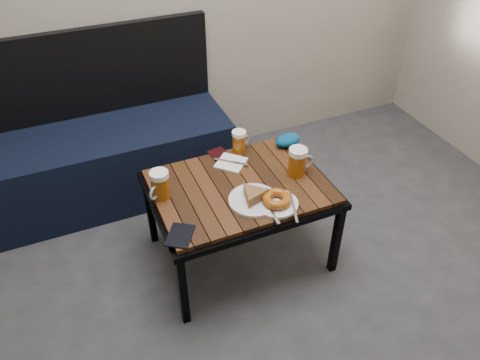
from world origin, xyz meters
name	(u,v)px	position (x,y,z in m)	size (l,w,h in m)	color
bench	(108,155)	(-0.28, 1.76, 0.27)	(1.40, 0.50, 0.95)	black
cafe_table	(240,192)	(0.22, 0.98, 0.43)	(0.84, 0.62, 0.47)	black
beer_mug_left	(160,185)	(-0.14, 1.04, 0.54)	(0.12, 0.11, 0.14)	#8F470B
beer_mug_centre	(239,141)	(0.33, 1.24, 0.53)	(0.11, 0.09, 0.12)	#8F470B
beer_mug_right	(298,162)	(0.51, 0.95, 0.54)	(0.13, 0.09, 0.14)	#8F470B
plate_pie	(254,197)	(0.23, 0.85, 0.50)	(0.23, 0.23, 0.06)	white
plate_bagel	(277,201)	(0.32, 0.79, 0.49)	(0.20, 0.25, 0.05)	white
napkin_left	(231,163)	(0.25, 1.15, 0.48)	(0.19, 0.19, 0.01)	white
napkin_right	(255,198)	(0.25, 0.86, 0.48)	(0.14, 0.13, 0.01)	white
passport_navy	(180,235)	(-0.14, 0.77, 0.48)	(0.10, 0.14, 0.01)	black
passport_burgundy	(220,155)	(0.22, 1.24, 0.47)	(0.09, 0.12, 0.01)	black
knit_pouch	(288,140)	(0.58, 1.19, 0.50)	(0.14, 0.09, 0.06)	navy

